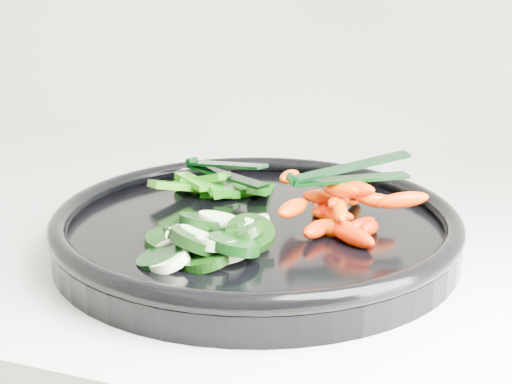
% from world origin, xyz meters
% --- Properties ---
extents(veggie_tray, '(0.45, 0.45, 0.04)m').
position_xyz_m(veggie_tray, '(-0.34, 1.63, 0.95)').
color(veggie_tray, black).
rests_on(veggie_tray, counter).
extents(cucumber_pile, '(0.12, 0.12, 0.04)m').
position_xyz_m(cucumber_pile, '(-0.37, 1.56, 0.96)').
color(cucumber_pile, black).
rests_on(cucumber_pile, veggie_tray).
extents(carrot_pile, '(0.14, 0.14, 0.05)m').
position_xyz_m(carrot_pile, '(-0.27, 1.65, 0.97)').
color(carrot_pile, '#F92E00').
rests_on(carrot_pile, veggie_tray).
extents(pepper_pile, '(0.11, 0.11, 0.04)m').
position_xyz_m(pepper_pile, '(-0.42, 1.70, 0.96)').
color(pepper_pile, '#0C6709').
rests_on(pepper_pile, veggie_tray).
extents(tong_carrot, '(0.10, 0.08, 0.02)m').
position_xyz_m(tong_carrot, '(-0.27, 1.66, 1.00)').
color(tong_carrot, black).
rests_on(tong_carrot, carrot_pile).
extents(tong_pepper, '(0.11, 0.06, 0.02)m').
position_xyz_m(tong_pepper, '(-0.41, 1.71, 0.98)').
color(tong_pepper, black).
rests_on(tong_pepper, pepper_pile).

